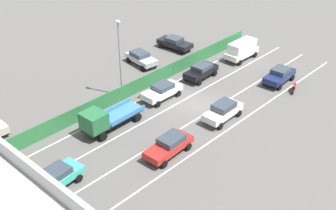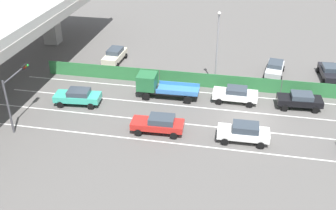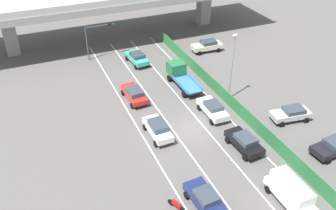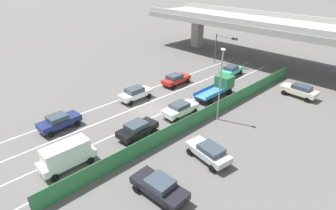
% 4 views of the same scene
% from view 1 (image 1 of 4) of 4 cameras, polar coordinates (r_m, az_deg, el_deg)
% --- Properties ---
extents(ground_plane, '(300.00, 300.00, 0.00)m').
position_cam_1_polar(ground_plane, '(44.30, 3.82, 0.04)').
color(ground_plane, '#565451').
extents(lane_line_left_edge, '(0.14, 42.71, 0.01)m').
position_cam_1_polar(lane_line_left_edge, '(39.57, 6.13, -4.22)').
color(lane_line_left_edge, silver).
rests_on(lane_line_left_edge, ground).
extents(lane_line_mid_left, '(0.14, 42.71, 0.01)m').
position_cam_1_polar(lane_line_mid_left, '(41.22, 2.57, -2.48)').
color(lane_line_mid_left, silver).
rests_on(lane_line_mid_left, ground).
extents(lane_line_mid_right, '(0.14, 42.71, 0.01)m').
position_cam_1_polar(lane_line_mid_right, '(43.05, -0.70, -0.86)').
color(lane_line_mid_right, silver).
rests_on(lane_line_mid_right, ground).
extents(lane_line_right_edge, '(0.14, 42.71, 0.01)m').
position_cam_1_polar(lane_line_right_edge, '(45.04, -3.68, 0.61)').
color(lane_line_right_edge, silver).
rests_on(lane_line_right_edge, ground).
extents(green_fence, '(0.10, 38.81, 1.60)m').
position_cam_1_polar(green_fence, '(45.48, -4.82, 2.03)').
color(green_fence, '#2D753D').
rests_on(green_fence, ground).
extents(car_hatchback_white, '(2.00, 4.39, 1.69)m').
position_cam_1_polar(car_hatchback_white, '(41.76, 7.05, -0.71)').
color(car_hatchback_white, silver).
rests_on(car_hatchback_white, ground).
extents(car_van_white, '(2.05, 4.63, 2.25)m').
position_cam_1_polar(car_van_white, '(53.98, 9.45, 7.07)').
color(car_van_white, silver).
rests_on(car_van_white, ground).
extents(car_sedan_white, '(2.04, 4.43, 1.57)m').
position_cam_1_polar(car_sedan_white, '(44.87, -0.75, 1.85)').
color(car_sedan_white, white).
rests_on(car_sedan_white, ground).
extents(car_sedan_black, '(2.22, 4.34, 1.56)m').
position_cam_1_polar(car_sedan_black, '(49.04, 4.26, 4.41)').
color(car_sedan_black, black).
rests_on(car_sedan_black, ground).
extents(car_sedan_red, '(2.13, 4.66, 1.60)m').
position_cam_1_polar(car_sedan_red, '(36.98, 0.17, -5.13)').
color(car_sedan_red, red).
rests_on(car_sedan_red, ground).
extents(car_taxi_teal, '(2.37, 4.63, 1.57)m').
position_cam_1_polar(car_taxi_teal, '(34.74, -14.28, -9.02)').
color(car_taxi_teal, teal).
rests_on(car_taxi_teal, ground).
extents(car_sedan_navy, '(2.19, 4.35, 1.62)m').
position_cam_1_polar(car_sedan_navy, '(49.40, 14.09, 3.75)').
color(car_sedan_navy, navy).
rests_on(car_sedan_navy, ground).
extents(flatbed_truck_blue, '(2.38, 6.26, 2.40)m').
position_cam_1_polar(flatbed_truck_blue, '(39.93, -8.28, -1.88)').
color(flatbed_truck_blue, black).
rests_on(flatbed_truck_blue, ground).
extents(motorcycle, '(0.92, 1.84, 0.93)m').
position_cam_1_polar(motorcycle, '(48.21, 15.84, 2.19)').
color(motorcycle, black).
rests_on(motorcycle, ground).
extents(parked_sedan_dark, '(4.59, 2.29, 1.54)m').
position_cam_1_polar(parked_sedan_dark, '(56.11, 0.86, 7.98)').
color(parked_sedan_dark, black).
rests_on(parked_sedan_dark, ground).
extents(parked_wagon_silver, '(4.44, 2.47, 1.51)m').
position_cam_1_polar(parked_wagon_silver, '(52.10, -3.48, 6.06)').
color(parked_wagon_silver, '#B2B5B7').
rests_on(parked_wagon_silver, ground).
extents(traffic_light, '(4.17, 0.41, 5.07)m').
position_cam_1_polar(traffic_light, '(28.67, -16.08, -12.00)').
color(traffic_light, '#47474C').
rests_on(traffic_light, ground).
extents(street_lamp, '(0.60, 0.36, 8.07)m').
position_cam_1_polar(street_lamp, '(43.96, -6.22, 6.76)').
color(street_lamp, gray).
rests_on(street_lamp, ground).
extents(traffic_cone, '(0.47, 0.47, 0.59)m').
position_cam_1_polar(traffic_cone, '(45.42, -3.58, 1.28)').
color(traffic_cone, orange).
rests_on(traffic_cone, ground).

